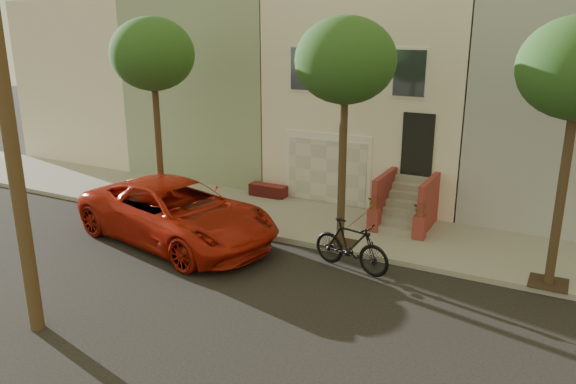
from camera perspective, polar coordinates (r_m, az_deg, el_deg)
The scene contains 7 objects.
ground at distance 13.68m, azimuth -5.14°, elevation -10.49°, with size 90.00×90.00×0.00m, color black.
sidewalk at distance 17.98m, azimuth 4.13°, elevation -3.34°, with size 40.00×3.70×0.15m, color gray.
house_row at distance 22.51m, azimuth 10.44°, elevation 9.89°, with size 33.10×11.70×7.00m.
tree_left at distance 18.63m, azimuth -13.55°, elevation 13.29°, with size 2.70×2.57×6.30m.
tree_mid at distance 15.19m, azimuth 5.81°, elevation 12.95°, with size 2.70×2.57×6.30m.
pickup_truck at distance 16.85m, azimuth -11.18°, elevation -2.05°, with size 2.99×6.48×1.80m, color #A51A0B.
motorcycle at distance 14.83m, azimuth 6.41°, elevation -5.39°, with size 0.64×2.26×1.36m, color black.
Camera 1 is at (6.71, -10.14, 6.27)m, focal length 35.15 mm.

